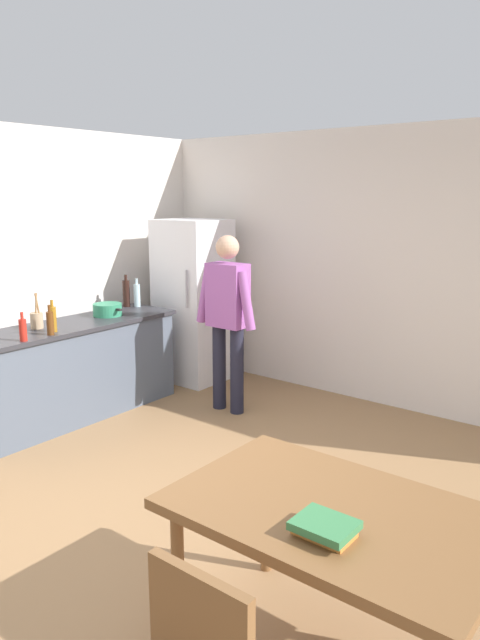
{
  "coord_description": "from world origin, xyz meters",
  "views": [
    {
      "loc": [
        2.52,
        -2.37,
        2.08
      ],
      "look_at": [
        -0.44,
        1.39,
        1.05
      ],
      "focal_mm": 33.12,
      "sensor_mm": 36.0,
      "label": 1
    }
  ],
  "objects_px": {
    "bottle_sauce_red": "(23,329)",
    "bottle_water_clear": "(137,295)",
    "refrigerator": "(193,301)",
    "book_stack": "(325,528)",
    "dining_table": "(332,524)",
    "cooking_pot": "(107,310)",
    "bottle_oil_amber": "(53,319)",
    "person": "(228,312)",
    "utensil_jar": "(37,320)",
    "bottle_beer_brown": "(50,323)",
    "bottle_wine_dark": "(126,293)"
  },
  "relations": [
    {
      "from": "utensil_jar",
      "to": "book_stack",
      "type": "height_order",
      "value": "utensil_jar"
    },
    {
      "from": "bottle_sauce_red",
      "to": "bottle_water_clear",
      "type": "bearing_deg",
      "value": 103.86
    },
    {
      "from": "bottle_sauce_red",
      "to": "bottle_oil_amber",
      "type": "relative_size",
      "value": 0.86
    },
    {
      "from": "dining_table",
      "to": "bottle_sauce_red",
      "type": "distance_m",
      "value": 3.2
    },
    {
      "from": "dining_table",
      "to": "cooking_pot",
      "type": "xyz_separation_m",
      "value": [
        -3.41,
        1.58,
        0.29
      ]
    },
    {
      "from": "person",
      "to": "bottle_oil_amber",
      "type": "relative_size",
      "value": 6.07
    },
    {
      "from": "utensil_jar",
      "to": "bottle_oil_amber",
      "type": "height_order",
      "value": "utensil_jar"
    },
    {
      "from": "cooking_pot",
      "to": "bottle_wine_dark",
      "type": "height_order",
      "value": "bottle_wine_dark"
    },
    {
      "from": "utensil_jar",
      "to": "bottle_oil_amber",
      "type": "distance_m",
      "value": 0.23
    },
    {
      "from": "person",
      "to": "dining_table",
      "type": "height_order",
      "value": "person"
    },
    {
      "from": "book_stack",
      "to": "dining_table",
      "type": "bearing_deg",
      "value": 110.91
    },
    {
      "from": "person",
      "to": "book_stack",
      "type": "distance_m",
      "value": 3.39
    },
    {
      "from": "bottle_beer_brown",
      "to": "bottle_water_clear",
      "type": "height_order",
      "value": "bottle_water_clear"
    },
    {
      "from": "person",
      "to": "bottle_beer_brown",
      "type": "bearing_deg",
      "value": -120.17
    },
    {
      "from": "dining_table",
      "to": "bottle_wine_dark",
      "type": "xyz_separation_m",
      "value": [
        -3.63,
        2.02,
        0.37
      ]
    },
    {
      "from": "refrigerator",
      "to": "bottle_water_clear",
      "type": "bearing_deg",
      "value": -110.91
    },
    {
      "from": "bottle_wine_dark",
      "to": "utensil_jar",
      "type": "bearing_deg",
      "value": -82.27
    },
    {
      "from": "dining_table",
      "to": "utensil_jar",
      "type": "relative_size",
      "value": 4.37
    },
    {
      "from": "refrigerator",
      "to": "bottle_oil_amber",
      "type": "xyz_separation_m",
      "value": [
        0.06,
        -1.86,
        0.12
      ]
    },
    {
      "from": "dining_table",
      "to": "utensil_jar",
      "type": "xyz_separation_m",
      "value": [
        -3.47,
        0.83,
        0.31
      ]
    },
    {
      "from": "bottle_water_clear",
      "to": "book_stack",
      "type": "bearing_deg",
      "value": -32.36
    },
    {
      "from": "book_stack",
      "to": "bottle_oil_amber",
      "type": "bearing_deg",
      "value": 162.38
    },
    {
      "from": "person",
      "to": "dining_table",
      "type": "xyz_separation_m",
      "value": [
        2.35,
        -2.15,
        -0.31
      ]
    },
    {
      "from": "book_stack",
      "to": "bottle_beer_brown",
      "type": "bearing_deg",
      "value": 163.31
    },
    {
      "from": "bottle_water_clear",
      "to": "book_stack",
      "type": "height_order",
      "value": "bottle_water_clear"
    },
    {
      "from": "person",
      "to": "bottle_oil_amber",
      "type": "xyz_separation_m",
      "value": [
        -0.89,
        -1.3,
        0.04
      ]
    },
    {
      "from": "person",
      "to": "dining_table",
      "type": "relative_size",
      "value": 1.21
    },
    {
      "from": "bottle_oil_amber",
      "to": "dining_table",
      "type": "bearing_deg",
      "value": -14.62
    },
    {
      "from": "refrigerator",
      "to": "book_stack",
      "type": "xyz_separation_m",
      "value": [
        3.38,
        -2.91,
        -0.12
      ]
    },
    {
      "from": "utensil_jar",
      "to": "bottle_water_clear",
      "type": "bearing_deg",
      "value": 93.14
    },
    {
      "from": "cooking_pot",
      "to": "bottle_sauce_red",
      "type": "distance_m",
      "value": 1.12
    },
    {
      "from": "person",
      "to": "refrigerator",
      "type": "bearing_deg",
      "value": 149.77
    },
    {
      "from": "refrigerator",
      "to": "book_stack",
      "type": "relative_size",
      "value": 7.65
    },
    {
      "from": "refrigerator",
      "to": "bottle_wine_dark",
      "type": "height_order",
      "value": "refrigerator"
    },
    {
      "from": "person",
      "to": "bottle_sauce_red",
      "type": "relative_size",
      "value": 7.08
    },
    {
      "from": "refrigerator",
      "to": "bottle_water_clear",
      "type": "xyz_separation_m",
      "value": [
        -0.24,
        -0.62,
        0.13
      ]
    },
    {
      "from": "dining_table",
      "to": "bottle_water_clear",
      "type": "bearing_deg",
      "value": 149.51
    },
    {
      "from": "cooking_pot",
      "to": "bottle_water_clear",
      "type": "xyz_separation_m",
      "value": [
        -0.13,
        0.5,
        0.07
      ]
    },
    {
      "from": "bottle_beer_brown",
      "to": "book_stack",
      "type": "bearing_deg",
      "value": -16.69
    },
    {
      "from": "dining_table",
      "to": "bottle_wine_dark",
      "type": "distance_m",
      "value": 4.17
    },
    {
      "from": "bottle_oil_amber",
      "to": "cooking_pot",
      "type": "bearing_deg",
      "value": 103.23
    },
    {
      "from": "refrigerator",
      "to": "bottle_oil_amber",
      "type": "height_order",
      "value": "refrigerator"
    },
    {
      "from": "bottle_sauce_red",
      "to": "bottle_oil_amber",
      "type": "bearing_deg",
      "value": 104.91
    },
    {
      "from": "cooking_pot",
      "to": "bottle_water_clear",
      "type": "relative_size",
      "value": 1.33
    },
    {
      "from": "bottle_wine_dark",
      "to": "bottle_sauce_red",
      "type": "bearing_deg",
      "value": -72.35
    },
    {
      "from": "refrigerator",
      "to": "bottle_beer_brown",
      "type": "bearing_deg",
      "value": -85.73
    },
    {
      "from": "refrigerator",
      "to": "bottle_oil_amber",
      "type": "bearing_deg",
      "value": -88.07
    },
    {
      "from": "bottle_wine_dark",
      "to": "refrigerator",
      "type": "bearing_deg",
      "value": 64.36
    },
    {
      "from": "bottle_wine_dark",
      "to": "bottle_water_clear",
      "type": "distance_m",
      "value": 0.11
    },
    {
      "from": "utensil_jar",
      "to": "dining_table",
      "type": "bearing_deg",
      "value": -13.53
    }
  ]
}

